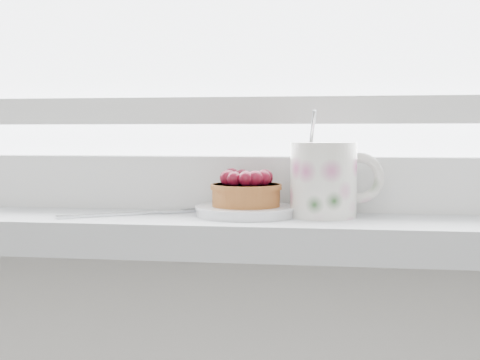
% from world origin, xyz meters
% --- Properties ---
extents(saucer, '(0.12, 0.12, 0.01)m').
position_xyz_m(saucer, '(0.00, 1.89, 0.95)').
color(saucer, white).
rests_on(saucer, windowsill).
extents(raspberry_tart, '(0.09, 0.09, 0.05)m').
position_xyz_m(raspberry_tart, '(0.00, 1.89, 0.97)').
color(raspberry_tart, brown).
rests_on(raspberry_tart, saucer).
extents(floral_mug, '(0.12, 0.09, 0.13)m').
position_xyz_m(floral_mug, '(0.10, 1.90, 0.99)').
color(floral_mug, silver).
rests_on(floral_mug, windowsill).
extents(fork, '(0.17, 0.12, 0.00)m').
position_xyz_m(fork, '(-0.14, 1.88, 0.94)').
color(fork, silver).
rests_on(fork, windowsill).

